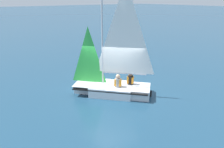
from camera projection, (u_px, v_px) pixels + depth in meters
name	position (u px, v px, depth m)	size (l,w,h in m)	color
ground_plane	(112.00, 93.00, 11.58)	(260.00, 260.00, 0.00)	navy
sailboat_main	(113.00, 80.00, 11.31)	(3.72, 3.91, 5.71)	silver
sailor_helm	(118.00, 84.00, 11.12)	(0.42, 0.43, 1.16)	black
sailor_crew	(130.00, 82.00, 11.47)	(0.42, 0.43, 1.16)	black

